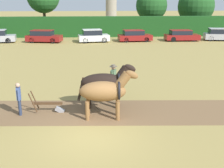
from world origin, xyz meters
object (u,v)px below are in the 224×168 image
at_px(parked_car_center, 93,36).
at_px(parked_car_right, 182,36).
at_px(tree_center_left, 151,6).
at_px(farmer_beside_team, 113,77).
at_px(plow, 50,106).
at_px(tree_center, 196,6).
at_px(parked_car_center_left, 44,36).
at_px(parked_car_center_right, 135,36).
at_px(parked_car_far_right, 219,35).
at_px(draft_horse_lead_left, 105,91).
at_px(farmer_at_plow, 19,97).
at_px(draft_horse_lead_right, 105,82).

height_order(parked_car_center, parked_car_right, parked_car_center).
relative_size(tree_center_left, farmer_beside_team, 3.88).
bearing_deg(parked_car_center, plow, -104.15).
bearing_deg(tree_center, farmer_beside_team, -116.71).
xyz_separation_m(farmer_beside_team, parked_car_center_left, (-7.37, 20.58, -0.28)).
height_order(parked_car_center_left, parked_car_center_right, parked_car_center_left).
relative_size(tree_center_left, parked_car_far_right, 1.63).
xyz_separation_m(plow, farmer_beside_team, (3.22, 2.47, 0.70)).
bearing_deg(parked_car_right, tree_center, 62.46).
xyz_separation_m(draft_horse_lead_left, farmer_at_plow, (-4.00, 0.64, -0.40)).
distance_m(tree_center_left, farmer_beside_team, 31.71).
xyz_separation_m(parked_car_center, parked_car_right, (11.47, 0.37, -0.08)).
bearing_deg(draft_horse_lead_left, tree_center, 67.85).
relative_size(farmer_beside_team, parked_car_far_right, 0.42).
xyz_separation_m(farmer_at_plow, parked_car_center_right, (8.75, 23.41, -0.19)).
height_order(tree_center_left, parked_car_center, tree_center_left).
bearing_deg(parked_car_center_right, draft_horse_lead_right, -106.84).
bearing_deg(plow, parked_car_center_left, 103.32).
height_order(parked_car_center_right, parked_car_far_right, parked_car_far_right).
bearing_deg(tree_center_left, farmer_at_plow, -111.04).
bearing_deg(farmer_beside_team, parked_car_center_left, 131.34).
distance_m(parked_car_center_left, parked_car_far_right, 22.69).
distance_m(farmer_beside_team, parked_car_center_right, 21.14).
bearing_deg(tree_center, parked_car_far_right, -91.53).
distance_m(parked_car_center_left, parked_car_center, 6.22).
bearing_deg(draft_horse_lead_left, parked_car_center, 94.44).
height_order(tree_center_left, draft_horse_lead_left, tree_center_left).
bearing_deg(farmer_beside_team, tree_center_left, 96.66).
relative_size(farmer_at_plow, parked_car_center_left, 0.34).
bearing_deg(farmer_beside_team, plow, -120.81).
distance_m(tree_center_left, parked_car_far_right, 12.53).
bearing_deg(parked_car_center, draft_horse_lead_left, -97.66).
relative_size(parked_car_center_left, parked_car_right, 1.05).
distance_m(plow, parked_car_center, 22.95).
bearing_deg(plow, parked_car_center, 87.95).
bearing_deg(farmer_at_plow, parked_car_right, 44.33).
bearing_deg(plow, tree_center_left, 74.08).
bearing_deg(draft_horse_lead_right, parked_car_right, 67.54).
bearing_deg(parked_car_right, tree_center_left, 102.27).
bearing_deg(plow, farmer_at_plow, -168.19).
height_order(tree_center_left, parked_car_center_left, tree_center_left).
distance_m(farmer_beside_team, parked_car_far_right, 25.84).
distance_m(draft_horse_lead_right, farmer_beside_team, 2.00).
bearing_deg(parked_car_center_left, plow, -69.14).
xyz_separation_m(farmer_at_plow, parked_car_far_right, (19.93, 23.49, -0.13)).
bearing_deg(plow, farmer_beside_team, 40.67).
bearing_deg(parked_car_center_right, farmer_beside_team, -106.48).
distance_m(farmer_at_plow, parked_car_center_right, 24.99).
bearing_deg(tree_center, parked_car_center_right, -138.10).
bearing_deg(parked_car_far_right, parked_car_center, -168.18).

